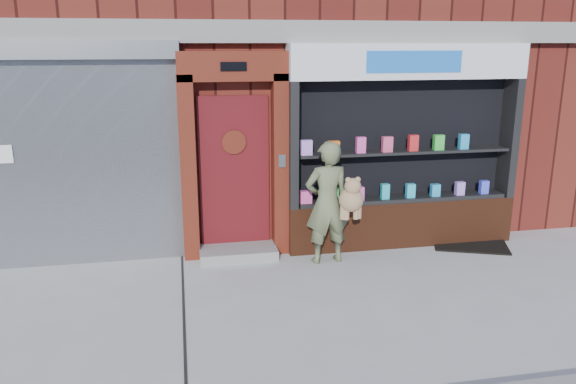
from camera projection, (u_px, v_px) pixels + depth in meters
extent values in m
plane|color=#9E9E99|center=(317.00, 305.00, 6.63)|extent=(80.00, 80.00, 0.00)
cube|color=gray|center=(286.00, 32.00, 7.64)|extent=(12.00, 0.16, 0.30)
cube|color=gray|center=(68.00, 166.00, 7.55)|extent=(3.00, 0.10, 2.80)
cube|color=slate|center=(55.00, 50.00, 7.11)|extent=(3.10, 0.30, 0.24)
cube|color=white|center=(0.00, 154.00, 7.29)|extent=(0.30, 0.01, 0.24)
cube|color=#561A0E|center=(188.00, 169.00, 7.80)|extent=(0.22, 0.28, 2.60)
cube|color=#561A0E|center=(280.00, 166.00, 8.04)|extent=(0.22, 0.28, 2.60)
cube|color=#561A0E|center=(232.00, 66.00, 7.56)|extent=(1.50, 0.28, 0.40)
cube|color=black|center=(234.00, 66.00, 7.42)|extent=(0.35, 0.01, 0.12)
cube|color=#530F12|center=(234.00, 173.00, 8.05)|extent=(1.00, 0.06, 2.20)
cylinder|color=black|center=(234.00, 142.00, 7.90)|extent=(0.28, 0.02, 0.28)
cylinder|color=#561A0E|center=(234.00, 142.00, 7.89)|extent=(0.34, 0.02, 0.34)
cube|color=gray|center=(238.00, 253.00, 8.08)|extent=(1.10, 0.55, 0.15)
cube|color=slate|center=(282.00, 161.00, 7.87)|extent=(0.10, 0.02, 0.18)
cube|color=#512513|center=(400.00, 222.00, 8.57)|extent=(3.50, 0.40, 0.70)
cube|color=black|center=(292.00, 145.00, 7.93)|extent=(0.12, 0.40, 1.80)
cube|color=black|center=(509.00, 138.00, 8.56)|extent=(0.12, 0.40, 1.80)
cube|color=black|center=(400.00, 139.00, 8.42)|extent=(3.30, 0.03, 1.80)
cube|color=black|center=(401.00, 198.00, 8.47)|extent=(3.20, 0.36, 0.06)
cube|color=black|center=(404.00, 151.00, 8.28)|extent=(3.20, 0.36, 0.04)
cube|color=white|center=(409.00, 61.00, 7.95)|extent=(3.50, 0.40, 0.50)
cube|color=blue|center=(415.00, 62.00, 7.75)|extent=(1.40, 0.01, 0.30)
cube|color=#F451A4|center=(306.00, 197.00, 8.09)|extent=(0.17, 0.09, 0.18)
cube|color=green|center=(333.00, 194.00, 8.16)|extent=(0.16, 0.09, 0.22)
cube|color=#E14BA3|center=(359.00, 194.00, 8.23)|extent=(0.14, 0.09, 0.20)
cube|color=#24AFB8|center=(385.00, 191.00, 8.30)|extent=(0.12, 0.09, 0.23)
cube|color=#29B2D1|center=(410.00, 191.00, 8.38)|extent=(0.13, 0.09, 0.21)
cube|color=#2999D1|center=(435.00, 190.00, 8.46)|extent=(0.13, 0.09, 0.19)
cube|color=#AB7FE5|center=(460.00, 188.00, 8.53)|extent=(0.13, 0.09, 0.20)
cube|color=#4450E7|center=(484.00, 187.00, 8.60)|extent=(0.13, 0.09, 0.20)
cube|color=#C686F2|center=(306.00, 148.00, 7.90)|extent=(0.16, 0.09, 0.21)
cube|color=orange|center=(334.00, 147.00, 7.98)|extent=(0.16, 0.09, 0.19)
cube|color=#EB4EA8|center=(361.00, 145.00, 8.04)|extent=(0.13, 0.09, 0.23)
cube|color=#DA486F|center=(387.00, 144.00, 8.12)|extent=(0.15, 0.09, 0.22)
cube|color=red|center=(413.00, 143.00, 8.19)|extent=(0.14, 0.09, 0.24)
cube|color=green|center=(439.00, 142.00, 8.27)|extent=(0.15, 0.09, 0.22)
cube|color=#2998CF|center=(464.00, 142.00, 8.34)|extent=(0.14, 0.09, 0.22)
imported|color=#606945|center=(327.00, 203.00, 7.75)|extent=(0.67, 0.47, 1.73)
sphere|color=#9F7A4F|center=(351.00, 200.00, 7.62)|extent=(0.34, 0.34, 0.34)
sphere|color=#9F7A4F|center=(353.00, 186.00, 7.52)|extent=(0.22, 0.22, 0.22)
sphere|color=#9F7A4F|center=(348.00, 180.00, 7.48)|extent=(0.08, 0.08, 0.08)
sphere|color=#9F7A4F|center=(358.00, 180.00, 7.51)|extent=(0.08, 0.08, 0.08)
cylinder|color=#9F7A4F|center=(343.00, 212.00, 7.65)|extent=(0.08, 0.08, 0.20)
cylinder|color=#9F7A4F|center=(359.00, 211.00, 7.69)|extent=(0.08, 0.08, 0.20)
cylinder|color=#9F7A4F|center=(346.00, 212.00, 7.63)|extent=(0.08, 0.08, 0.20)
cylinder|color=#9F7A4F|center=(356.00, 212.00, 7.66)|extent=(0.08, 0.08, 0.20)
cube|color=black|center=(470.00, 244.00, 8.61)|extent=(1.28, 1.10, 0.03)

